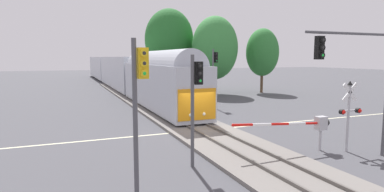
{
  "coord_description": "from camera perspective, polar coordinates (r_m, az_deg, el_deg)",
  "views": [
    {
      "loc": [
        -8.39,
        -19.36,
        4.85
      ],
      "look_at": [
        0.5,
        2.67,
        2.0
      ],
      "focal_mm": 30.19,
      "sensor_mm": 36.0,
      "label": 1
    }
  ],
  "objects": [
    {
      "name": "ground_plane",
      "position": [
        21.65,
        1.43,
        -6.11
      ],
      "size": [
        220.0,
        220.0,
        0.0
      ],
      "primitive_type": "plane",
      "color": "#47474C"
    },
    {
      "name": "road_centre_stripe",
      "position": [
        21.65,
        1.43,
        -6.1
      ],
      "size": [
        44.0,
        0.2,
        0.01
      ],
      "color": "beige",
      "rests_on": "ground"
    },
    {
      "name": "railway_track",
      "position": [
        21.63,
        1.43,
        -5.86
      ],
      "size": [
        4.4,
        80.0,
        0.32
      ],
      "color": "slate",
      "rests_on": "ground"
    },
    {
      "name": "commuter_train",
      "position": [
        52.45,
        -12.79,
        4.36
      ],
      "size": [
        3.04,
        67.97,
        5.16
      ],
      "color": "#B2B7C1",
      "rests_on": "railway_track"
    },
    {
      "name": "crossing_gate_near",
      "position": [
        17.71,
        20.3,
        -4.74
      ],
      "size": [
        5.82,
        0.4,
        1.83
      ],
      "color": "#B7B7BC",
      "rests_on": "ground"
    },
    {
      "name": "crossing_signal_mast",
      "position": [
        18.28,
        26.02,
        -2.04
      ],
      "size": [
        1.36,
        0.44,
        3.67
      ],
      "color": "#B2B2B7",
      "rests_on": "ground"
    },
    {
      "name": "traffic_signal_far_side",
      "position": [
        31.24,
        3.98,
        4.87
      ],
      "size": [
        0.53,
        0.38,
        5.65
      ],
      "color": "#4C4C51",
      "rests_on": "ground"
    },
    {
      "name": "traffic_signal_near_right",
      "position": [
        17.07,
        28.59,
        5.45
      ],
      "size": [
        5.53,
        0.38,
        6.16
      ],
      "color": "#4C4C51",
      "rests_on": "ground"
    },
    {
      "name": "traffic_signal_near_left",
      "position": [
        10.56,
        -9.33,
        0.28
      ],
      "size": [
        0.53,
        0.38,
        5.46
      ],
      "color": "#4C4C51",
      "rests_on": "ground"
    },
    {
      "name": "traffic_signal_median",
      "position": [
        14.05,
        0.65,
        0.65
      ],
      "size": [
        0.53,
        0.38,
        4.97
      ],
      "color": "#4C4C51",
      "rests_on": "ground"
    },
    {
      "name": "elm_centre_background",
      "position": [
        45.43,
        -4.07,
        9.89
      ],
      "size": [
        6.72,
        6.72,
        11.52
      ],
      "color": "#4C3828",
      "rests_on": "ground"
    },
    {
      "name": "oak_far_right",
      "position": [
        42.7,
        4.05,
        8.47
      ],
      "size": [
        6.02,
        6.02,
        10.2
      ],
      "color": "#4C3828",
      "rests_on": "ground"
    },
    {
      "name": "maple_right_background",
      "position": [
        45.51,
        12.33,
        7.54
      ],
      "size": [
        4.45,
        4.45,
        8.78
      ],
      "color": "brown",
      "rests_on": "ground"
    }
  ]
}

